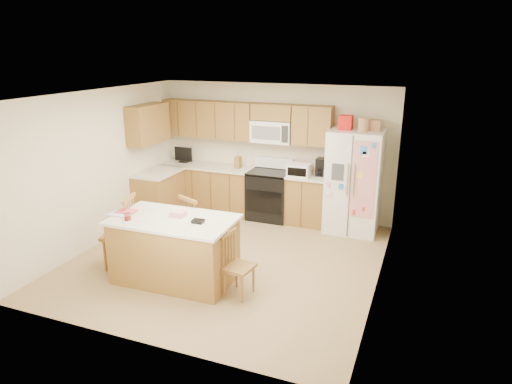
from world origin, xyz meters
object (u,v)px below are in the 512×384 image
at_px(stove, 270,194).
at_px(refrigerator, 354,181).
at_px(island, 175,249).
at_px(windsor_chair_right, 237,266).
at_px(windsor_chair_left, 121,234).
at_px(windsor_chair_back, 197,229).

xyz_separation_m(stove, refrigerator, (1.57, -0.06, 0.45)).
relative_size(stove, refrigerator, 0.55).
xyz_separation_m(island, windsor_chair_right, (0.97, -0.06, -0.06)).
relative_size(stove, island, 0.64).
bearing_deg(stove, island, -98.29).
xyz_separation_m(windsor_chair_left, windsor_chair_right, (1.92, -0.14, -0.11)).
xyz_separation_m(island, windsor_chair_back, (-0.03, 0.71, 0.02)).
height_order(refrigerator, island, refrigerator).
bearing_deg(windsor_chair_left, windsor_chair_back, 34.66).
bearing_deg(windsor_chair_right, stove, 101.27).
bearing_deg(refrigerator, island, -126.04).
distance_m(windsor_chair_left, windsor_chair_back, 1.11).
relative_size(island, windsor_chair_back, 1.73).
bearing_deg(windsor_chair_left, island, -4.85).
xyz_separation_m(windsor_chair_left, windsor_chair_back, (0.91, 0.63, -0.03)).
xyz_separation_m(island, windsor_chair_left, (-0.95, 0.08, 0.05)).
xyz_separation_m(stove, windsor_chair_left, (-1.35, -2.70, 0.04)).
height_order(stove, windsor_chair_back, stove).
height_order(island, windsor_chair_back, windsor_chair_back).
relative_size(island, windsor_chair_right, 2.06).
height_order(stove, refrigerator, refrigerator).
bearing_deg(island, windsor_chair_back, 92.75).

